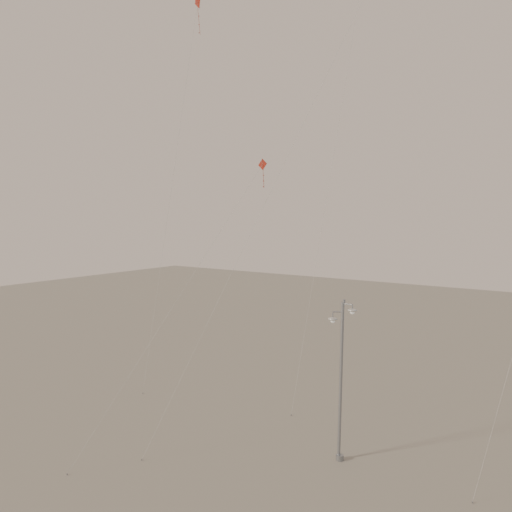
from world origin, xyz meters
The scene contains 5 objects.
ground centered at (0.00, 0.00, 0.00)m, with size 160.00×160.00×0.00m, color gray.
street_lamp centered at (2.44, 6.02, 4.83)m, with size 1.56×0.78×9.06m.
kite_0 centered at (-14.98, 13.18, 24.82)m, with size 0.96×7.06×31.09m.
kite_1 centered at (-0.14, 9.04, 22.00)m, with size 9.23×13.56×31.28m.
kite_3 centered at (-6.19, 6.86, 13.03)m, with size 3.37×14.06×17.28m.
Camera 1 is at (16.30, -21.65, 13.98)m, focal length 40.00 mm.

